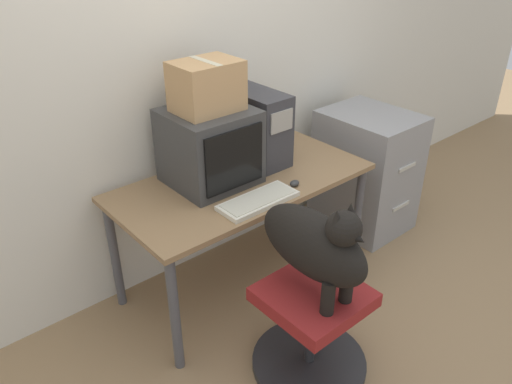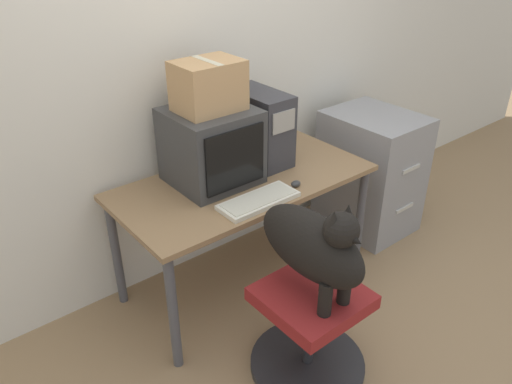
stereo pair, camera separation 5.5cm
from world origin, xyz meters
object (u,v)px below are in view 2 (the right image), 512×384
at_px(keyboard, 259,201).
at_px(dog, 314,245).
at_px(office_chair, 309,331).
at_px(cardboard_box, 208,86).
at_px(filing_cabinet, 370,172).
at_px(pc_tower, 259,127).
at_px(crt_monitor, 212,146).

distance_m(keyboard, dog, 0.48).
bearing_deg(office_chair, cardboard_box, 87.39).
bearing_deg(filing_cabinet, dog, -151.42).
bearing_deg(keyboard, pc_tower, 50.21).
xyz_separation_m(pc_tower, keyboard, (-0.32, -0.39, -0.20)).
height_order(pc_tower, filing_cabinet, pc_tower).
xyz_separation_m(filing_cabinet, cardboard_box, (-1.22, 0.14, 0.82)).
relative_size(dog, cardboard_box, 1.78).
height_order(dog, filing_cabinet, dog).
relative_size(pc_tower, office_chair, 0.74).
relative_size(crt_monitor, office_chair, 0.76).
bearing_deg(keyboard, filing_cabinet, 10.30).
height_order(crt_monitor, keyboard, crt_monitor).
height_order(pc_tower, cardboard_box, cardboard_box).
distance_m(keyboard, office_chair, 0.68).
distance_m(keyboard, filing_cabinet, 1.24).
xyz_separation_m(keyboard, office_chair, (-0.08, -0.48, -0.48)).
distance_m(crt_monitor, dog, 0.84).
relative_size(keyboard, dog, 0.73).
height_order(office_chair, dog, dog).
xyz_separation_m(pc_tower, dog, (-0.40, -0.86, -0.18)).
bearing_deg(cardboard_box, office_chair, -92.61).
relative_size(dog, filing_cabinet, 0.70).
xyz_separation_m(crt_monitor, keyboard, (0.04, -0.35, -0.19)).
bearing_deg(office_chair, dog, 90.00).
height_order(crt_monitor, filing_cabinet, crt_monitor).
xyz_separation_m(office_chair, dog, (0.00, 0.01, 0.50)).
distance_m(pc_tower, dog, 0.96).
bearing_deg(dog, crt_monitor, 87.35).
height_order(pc_tower, office_chair, pc_tower).
relative_size(filing_cabinet, cardboard_box, 2.55).
bearing_deg(filing_cabinet, cardboard_box, 173.50).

